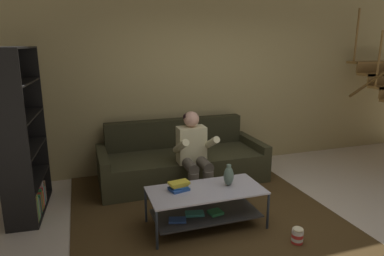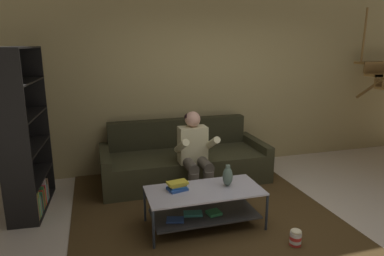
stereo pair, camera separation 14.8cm
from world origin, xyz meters
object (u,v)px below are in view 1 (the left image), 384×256
(vase, at_px, (229,176))
(book_stack, at_px, (179,186))
(person_seated_center, at_px, (194,151))
(popcorn_tub, at_px, (297,235))
(couch, at_px, (182,162))
(coffee_table, at_px, (205,202))
(bookshelf, at_px, (20,154))

(vase, xyz_separation_m, book_stack, (-0.57, 0.06, -0.07))
(person_seated_center, xyz_separation_m, popcorn_tub, (0.64, -1.45, -0.54))
(couch, bearing_deg, book_stack, -107.93)
(coffee_table, xyz_separation_m, vase, (0.29, 0.03, 0.27))
(coffee_table, relative_size, bookshelf, 0.65)
(couch, bearing_deg, vase, -83.79)
(book_stack, bearing_deg, coffee_table, -18.67)
(person_seated_center, bearing_deg, coffee_table, -100.03)
(coffee_table, distance_m, book_stack, 0.35)
(vase, height_order, book_stack, vase)
(coffee_table, bearing_deg, popcorn_tub, -38.87)
(couch, bearing_deg, person_seated_center, -90.00)
(coffee_table, height_order, vase, vase)
(popcorn_tub, bearing_deg, coffee_table, 141.13)
(person_seated_center, bearing_deg, popcorn_tub, -66.25)
(person_seated_center, xyz_separation_m, bookshelf, (-2.12, 0.19, 0.13))
(book_stack, bearing_deg, bookshelf, 151.60)
(vase, relative_size, bookshelf, 0.13)
(person_seated_center, height_order, coffee_table, person_seated_center)
(vase, xyz_separation_m, bookshelf, (-2.26, 0.97, 0.19))
(book_stack, distance_m, bookshelf, 1.94)
(coffee_table, xyz_separation_m, book_stack, (-0.28, 0.09, 0.20))
(coffee_table, xyz_separation_m, bookshelf, (-1.97, 1.01, 0.46))
(book_stack, xyz_separation_m, popcorn_tub, (1.06, -0.73, -0.40))
(vase, distance_m, popcorn_tub, 0.95)
(popcorn_tub, bearing_deg, bookshelf, 149.22)
(bookshelf, bearing_deg, couch, 10.66)
(person_seated_center, relative_size, book_stack, 4.77)
(couch, relative_size, popcorn_tub, 13.17)
(couch, relative_size, coffee_table, 1.90)
(couch, height_order, book_stack, couch)
(couch, distance_m, book_stack, 1.39)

